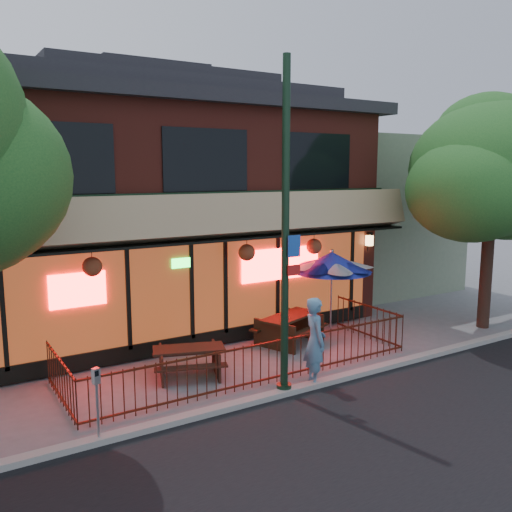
{
  "coord_description": "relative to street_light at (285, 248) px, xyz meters",
  "views": [
    {
      "loc": [
        -6.32,
        -9.49,
        4.74
      ],
      "look_at": [
        0.77,
        2.0,
        2.6
      ],
      "focal_mm": 38.0,
      "sensor_mm": 36.0,
      "label": 1
    }
  ],
  "objects": [
    {
      "name": "patio_fence",
      "position": [
        -0.0,
        0.91,
        -2.52
      ],
      "size": [
        8.44,
        2.62,
        1.0
      ],
      "color": "#40180D",
      "rests_on": "ground"
    },
    {
      "name": "restaurant_building",
      "position": [
        -0.0,
        7.51,
        0.98
      ],
      "size": [
        12.96,
        9.49,
        8.05
      ],
      "color": "maroon",
      "rests_on": "ground"
    },
    {
      "name": "curb",
      "position": [
        -0.0,
        -0.1,
        -3.09
      ],
      "size": [
        80.0,
        0.25,
        0.12
      ],
      "primitive_type": "cube",
      "color": "#999993",
      "rests_on": "ground"
    },
    {
      "name": "patio_umbrella",
      "position": [
        3.45,
        2.65,
        -0.98
      ],
      "size": [
        2.22,
        2.22,
        2.54
      ],
      "color": "gray",
      "rests_on": "ground"
    },
    {
      "name": "picnic_table_left",
      "position": [
        -1.34,
        1.94,
        -2.69
      ],
      "size": [
        1.95,
        1.72,
        0.7
      ],
      "color": "#351C13",
      "rests_on": "ground"
    },
    {
      "name": "neighbor_building",
      "position": [
        9.0,
        8.1,
        -0.15
      ],
      "size": [
        6.0,
        7.0,
        6.0
      ],
      "primitive_type": "cube",
      "color": "slate",
      "rests_on": "ground"
    },
    {
      "name": "ground",
      "position": [
        -0.0,
        0.4,
        -3.15
      ],
      "size": [
        80.0,
        80.0,
        0.0
      ],
      "primitive_type": "plane",
      "color": "gray",
      "rests_on": "ground"
    },
    {
      "name": "parking_meter_near",
      "position": [
        -4.0,
        -0.08,
        -2.22
      ],
      "size": [
        0.15,
        0.14,
        1.38
      ],
      "color": "#9EA2A7",
      "rests_on": "ground"
    },
    {
      "name": "street_light",
      "position": [
        0.0,
        0.0,
        0.0
      ],
      "size": [
        0.43,
        0.32,
        7.0
      ],
      "color": "black",
      "rests_on": "ground"
    },
    {
      "name": "pedestrian",
      "position": [
        0.86,
        0.05,
        -2.16
      ],
      "size": [
        0.67,
        0.83,
        1.99
      ],
      "primitive_type": "imported",
      "rotation": [
        0.0,
        0.0,
        1.28
      ],
      "color": "teal",
      "rests_on": "ground"
    },
    {
      "name": "picnic_table_right",
      "position": [
        2.06,
        2.73,
        -2.63
      ],
      "size": [
        2.23,
        1.98,
        0.79
      ],
      "color": "#301E10",
      "rests_on": "ground"
    },
    {
      "name": "street_tree_right",
      "position": [
        8.04,
        0.99,
        1.81
      ],
      "size": [
        4.8,
        4.8,
        7.02
      ],
      "color": "#35231A",
      "rests_on": "ground"
    }
  ]
}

